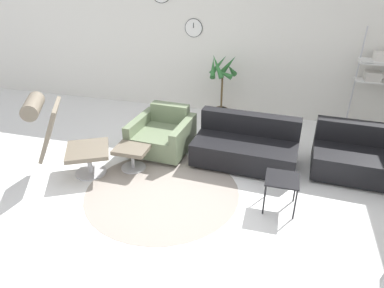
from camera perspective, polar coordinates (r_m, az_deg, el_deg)
ground_plane at (r=4.65m, az=-1.22°, el=-7.40°), size 12.00×12.00×0.00m
wall_back at (r=6.70m, az=5.88°, el=16.70°), size 12.00×0.09×2.80m
round_rug at (r=4.61m, az=-4.97°, el=-7.80°), size 2.04×2.04×0.01m
lounge_chair at (r=4.90m, az=-21.31°, el=2.01°), size 1.12×0.96×1.19m
ottoman at (r=5.03m, az=-9.94°, el=-1.44°), size 0.48×0.41×0.35m
armchair_red at (r=5.48m, az=-4.91°, el=1.40°), size 0.92×0.97×0.67m
couch_low at (r=5.17m, az=8.93°, el=-0.52°), size 1.54×0.89×0.70m
couch_second at (r=5.36m, az=25.81°, el=-2.12°), size 1.24×0.87×0.70m
side_table at (r=4.24m, az=14.75°, el=-6.11°), size 0.39×0.39×0.43m
potted_plant at (r=6.45m, az=4.94°, el=9.51°), size 0.55×0.52×1.28m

